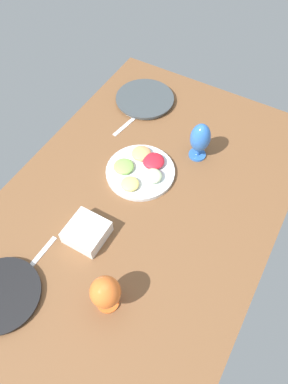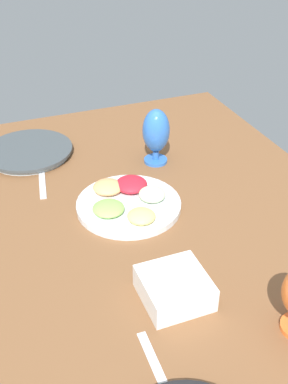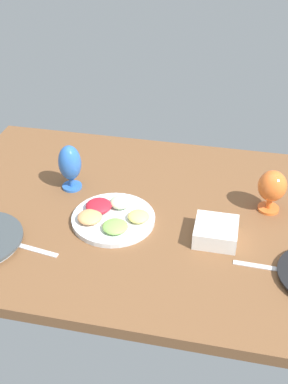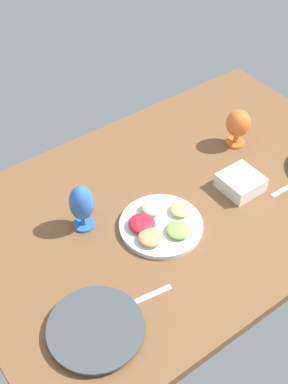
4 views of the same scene
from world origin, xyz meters
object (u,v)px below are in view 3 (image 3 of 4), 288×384
Objects in this scene: hurricane_glass_blue at (70,164)px; square_bowl_white at (216,231)px; fruit_platter at (112,216)px; hurricane_glass_orange at (272,187)px.

square_bowl_white is at bearing -18.48° from hurricane_glass_blue.
fruit_platter is 1.82× the size of hurricane_glass_orange.
hurricane_glass_blue is 59.34cm from square_bowl_white.
square_bowl_white is (35.70, -2.19, 1.43)cm from fruit_platter.
hurricane_glass_blue is (-72.84, -1.36, 0.75)cm from hurricane_glass_orange.
hurricane_glass_orange is 72.86cm from hurricane_glass_blue.
hurricane_glass_orange is (52.67, 17.84, 7.80)cm from fruit_platter.
hurricane_glass_blue is (-20.17, 16.48, 8.54)cm from fruit_platter.
hurricane_glass_orange reaches higher than square_bowl_white.
square_bowl_white is at bearing -3.51° from fruit_platter.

